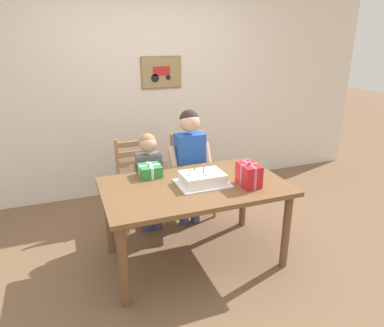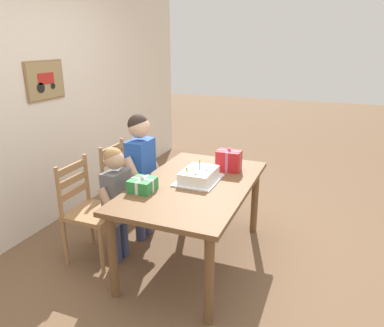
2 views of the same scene
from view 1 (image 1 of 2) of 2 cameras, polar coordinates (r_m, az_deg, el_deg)
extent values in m
plane|color=brown|center=(3.38, 0.39, -15.12)|extent=(20.00, 20.00, 0.00)
cube|color=silver|center=(4.49, -7.77, 11.61)|extent=(6.40, 0.08, 2.60)
cube|color=olive|center=(4.46, -5.06, 14.59)|extent=(0.51, 0.02, 0.39)
cube|color=#9E8456|center=(4.45, -5.02, 14.58)|extent=(0.48, 0.01, 0.36)
cube|color=red|center=(4.45, -5.01, 14.83)|extent=(0.22, 0.01, 0.11)
cylinder|color=black|center=(4.43, -6.05, 13.71)|extent=(0.10, 0.01, 0.10)
cylinder|color=black|center=(4.48, -3.91, 13.83)|extent=(0.06, 0.01, 0.06)
cube|color=brown|center=(3.02, 0.42, -3.79)|extent=(1.58, 0.93, 0.04)
cylinder|color=brown|center=(2.73, -11.10, -16.21)|extent=(0.07, 0.07, 0.71)
cylinder|color=brown|center=(3.20, 15.12, -10.61)|extent=(0.07, 0.07, 0.71)
cylinder|color=brown|center=(3.38, -13.44, -8.70)|extent=(0.07, 0.07, 0.71)
cylinder|color=brown|center=(3.77, 8.39, -5.16)|extent=(0.07, 0.07, 0.71)
cube|color=silver|center=(3.02, 1.71, -3.26)|extent=(0.44, 0.34, 0.01)
cube|color=white|center=(3.00, 1.72, -2.36)|extent=(0.36, 0.26, 0.09)
cylinder|color=#33ADE5|center=(2.97, 1.91, -0.95)|extent=(0.01, 0.01, 0.07)
sphere|color=yellow|center=(2.95, 1.92, -0.13)|extent=(0.02, 0.02, 0.02)
sphere|color=green|center=(3.06, 0.44, -0.89)|extent=(0.02, 0.02, 0.02)
sphere|color=blue|center=(2.92, -0.50, -1.91)|extent=(0.01, 0.01, 0.01)
sphere|color=blue|center=(2.92, 2.19, -1.96)|extent=(0.02, 0.02, 0.02)
sphere|color=yellow|center=(3.02, -0.45, -1.20)|extent=(0.02, 0.02, 0.02)
sphere|color=yellow|center=(3.03, -0.05, -1.11)|extent=(0.02, 0.02, 0.02)
sphere|color=yellow|center=(3.00, 0.93, -1.32)|extent=(0.02, 0.02, 0.02)
cube|color=red|center=(3.00, 9.26, -1.86)|extent=(0.15, 0.22, 0.19)
cube|color=#DB668E|center=(3.00, 9.26, -1.86)|extent=(0.15, 0.02, 0.20)
cube|color=#DB668E|center=(3.00, 9.26, -1.86)|extent=(0.02, 0.22, 0.20)
sphere|color=#DB668E|center=(2.96, 9.38, 0.11)|extent=(0.04, 0.04, 0.04)
cube|color=#2D8E42|center=(3.20, -6.88, -1.15)|extent=(0.19, 0.19, 0.10)
cube|color=white|center=(3.20, -6.88, -1.15)|extent=(0.20, 0.02, 0.11)
cube|color=white|center=(3.20, -6.88, -1.15)|extent=(0.02, 0.20, 0.11)
sphere|color=white|center=(3.18, -6.93, -0.06)|extent=(0.04, 0.04, 0.04)
cube|color=#A87A4C|center=(3.80, -8.55, -3.40)|extent=(0.43, 0.43, 0.04)
cylinder|color=#A87A4C|center=(3.77, -4.86, -7.35)|extent=(0.04, 0.04, 0.43)
cylinder|color=#A87A4C|center=(3.70, -10.57, -8.25)|extent=(0.04, 0.04, 0.43)
cylinder|color=#A87A4C|center=(4.10, -6.41, -5.05)|extent=(0.04, 0.04, 0.43)
cylinder|color=#A87A4C|center=(4.03, -11.64, -5.82)|extent=(0.04, 0.04, 0.43)
cylinder|color=#A87A4C|center=(3.92, -6.68, 1.31)|extent=(0.04, 0.04, 0.45)
cylinder|color=#A87A4C|center=(3.85, -12.14, 0.62)|extent=(0.04, 0.04, 0.45)
cube|color=#A87A4C|center=(3.90, -9.33, 0.03)|extent=(0.36, 0.03, 0.06)
cube|color=#A87A4C|center=(3.87, -9.42, 1.60)|extent=(0.36, 0.03, 0.06)
cube|color=#A87A4C|center=(3.83, -9.52, 3.19)|extent=(0.36, 0.03, 0.06)
cube|color=#A87A4C|center=(3.95, 0.21, -2.18)|extent=(0.42, 0.42, 0.04)
cylinder|color=#A87A4C|center=(3.96, 3.77, -5.94)|extent=(0.04, 0.04, 0.43)
cylinder|color=#A87A4C|center=(3.83, -1.47, -6.82)|extent=(0.04, 0.04, 0.43)
cylinder|color=#A87A4C|center=(4.27, 1.69, -3.85)|extent=(0.04, 0.04, 0.43)
cylinder|color=#A87A4C|center=(4.16, -3.19, -4.59)|extent=(0.04, 0.04, 0.43)
cylinder|color=#A87A4C|center=(4.10, 1.76, 2.29)|extent=(0.04, 0.04, 0.45)
cylinder|color=#A87A4C|center=(3.98, -3.32, 1.70)|extent=(0.04, 0.04, 0.45)
cube|color=#A87A4C|center=(4.06, -0.74, 1.09)|extent=(0.36, 0.02, 0.06)
cube|color=#A87A4C|center=(4.02, -0.75, 2.61)|extent=(0.36, 0.02, 0.06)
cube|color=#A87A4C|center=(3.99, -0.75, 4.15)|extent=(0.36, 0.02, 0.06)
cylinder|color=#38426B|center=(3.84, 0.55, -6.35)|extent=(0.10, 0.10, 0.48)
cylinder|color=#38426B|center=(3.80, -1.32, -6.68)|extent=(0.10, 0.10, 0.48)
cube|color=blue|center=(3.62, -0.40, 0.72)|extent=(0.30, 0.19, 0.54)
cylinder|color=#E0B293|center=(3.66, 2.54, 0.64)|extent=(0.08, 0.23, 0.36)
cylinder|color=#E0B293|center=(3.53, -3.01, -0.11)|extent=(0.08, 0.23, 0.36)
sphere|color=#E0B293|center=(3.51, -0.41, 6.80)|extent=(0.20, 0.20, 0.20)
sphere|color=#2D231E|center=(3.51, -0.47, 7.24)|extent=(0.19, 0.19, 0.19)
cylinder|color=#38426B|center=(3.74, -5.88, -7.95)|extent=(0.09, 0.09, 0.40)
cylinder|color=#38426B|center=(3.72, -7.57, -8.17)|extent=(0.09, 0.09, 0.40)
cube|color=slate|center=(3.55, -7.00, -1.97)|extent=(0.25, 0.16, 0.46)
cylinder|color=tan|center=(3.55, -4.42, -2.09)|extent=(0.08, 0.19, 0.30)
cylinder|color=tan|center=(3.50, -9.41, -2.65)|extent=(0.08, 0.19, 0.30)
sphere|color=tan|center=(3.44, -7.23, 3.18)|extent=(0.17, 0.17, 0.17)
sphere|color=#A87F4C|center=(3.44, -7.28, 3.57)|extent=(0.16, 0.16, 0.16)
camera|label=2|loc=(2.28, -69.71, 5.96)|focal=34.01mm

